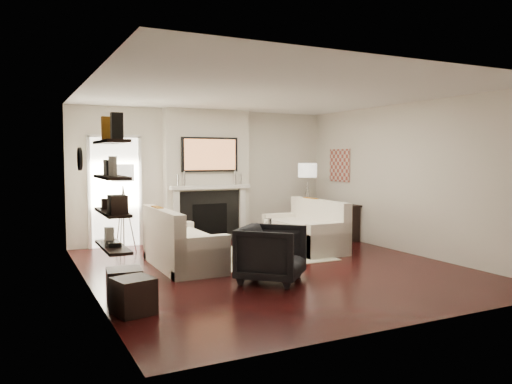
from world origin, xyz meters
name	(u,v)px	position (x,y,z in m)	size (l,w,h in m)	color
room_envelope	(273,182)	(0.00, 0.00, 1.35)	(6.00, 6.00, 6.00)	black
chimney_breast	(207,175)	(0.00, 2.88, 1.35)	(1.80, 0.25, 2.70)	silver
fireplace_surround	(210,216)	(0.00, 2.74, 0.52)	(1.30, 0.02, 1.04)	black
firebox	(210,220)	(0.00, 2.73, 0.45)	(0.75, 0.02, 0.65)	black
mantel_pilaster_l	(176,217)	(-0.72, 2.71, 0.55)	(0.12, 0.08, 1.10)	white
mantel_pilaster_r	(242,213)	(0.72, 2.71, 0.55)	(0.12, 0.08, 1.10)	white
mantel_shelf	(211,187)	(0.00, 2.69, 1.12)	(1.70, 0.18, 0.07)	white
tv_body	(210,155)	(0.00, 2.71, 1.78)	(1.20, 0.06, 0.70)	black
tv_screen	(210,155)	(0.00, 2.68, 1.78)	(1.10, 0.01, 0.62)	#BF723F
candlestick_l_tall	(184,178)	(-0.55, 2.70, 1.30)	(0.04, 0.04, 0.30)	silver
candlestick_l_short	(178,180)	(-0.68, 2.70, 1.27)	(0.04, 0.04, 0.24)	silver
candlestick_r_tall	(235,177)	(0.55, 2.70, 1.30)	(0.04, 0.04, 0.30)	silver
candlestick_r_short	(241,179)	(0.68, 2.70, 1.27)	(0.04, 0.04, 0.24)	silver
hallway_panel	(115,192)	(-1.85, 2.98, 1.05)	(0.90, 0.02, 2.10)	white
door_trim_l	(89,193)	(-2.33, 2.96, 1.05)	(0.06, 0.06, 2.16)	white
door_trim_r	(140,192)	(-1.37, 2.96, 1.05)	(0.06, 0.06, 2.16)	white
door_trim_top	(114,136)	(-1.85, 2.96, 2.13)	(1.02, 0.06, 0.06)	white
rug	(246,256)	(0.00, 0.98, 0.01)	(2.60, 2.00, 0.01)	beige
loveseat_left_base	(184,253)	(-1.23, 0.69, 0.21)	(0.85, 1.80, 0.42)	white
loveseat_left_back	(163,235)	(-1.57, 0.69, 0.53)	(0.18, 1.80, 0.80)	white
loveseat_left_arm_n	(201,257)	(-1.23, -0.12, 0.30)	(0.85, 0.18, 0.60)	white
loveseat_left_arm_s	(169,240)	(-1.23, 1.50, 0.30)	(0.85, 0.18, 0.60)	white
loveseat_left_cushion	(187,237)	(-1.18, 0.69, 0.47)	(0.63, 1.44, 0.10)	white
pillow_left_orange	(157,220)	(-1.57, 0.99, 0.73)	(0.10, 0.42, 0.42)	#945A12
pillow_left_charcoal	(168,225)	(-1.57, 0.39, 0.72)	(0.10, 0.40, 0.40)	black
loveseat_right_base	(304,238)	(1.24, 1.09, 0.21)	(0.85, 1.80, 0.42)	white
loveseat_right_back	(319,221)	(1.58, 1.09, 0.53)	(0.18, 1.80, 0.80)	white
loveseat_right_arm_n	(329,240)	(1.24, 0.28, 0.30)	(0.85, 0.18, 0.60)	white
loveseat_right_arm_s	(283,228)	(1.24, 1.90, 0.30)	(0.85, 0.18, 0.60)	white
loveseat_right_cushion	(302,225)	(1.19, 1.09, 0.47)	(0.63, 1.44, 0.10)	white
pillow_right_orange	(311,208)	(1.58, 1.39, 0.73)	(0.10, 0.42, 0.42)	#945A12
pillow_right_charcoal	(328,212)	(1.58, 0.79, 0.72)	(0.10, 0.40, 0.40)	black
coffee_table	(260,236)	(0.12, 0.69, 0.40)	(1.10, 0.55, 0.04)	black
coffee_leg_nw	(239,252)	(-0.38, 0.47, 0.19)	(0.02, 0.02, 0.38)	silver
coffee_leg_ne	(292,247)	(0.62, 0.47, 0.19)	(0.02, 0.02, 0.38)	silver
coffee_leg_sw	(228,248)	(-0.38, 0.91, 0.19)	(0.02, 0.02, 0.38)	silver
coffee_leg_se	(280,243)	(0.62, 0.91, 0.19)	(0.02, 0.02, 0.38)	silver
hurricane_glass	(268,226)	(0.27, 0.69, 0.56)	(0.14, 0.14, 0.24)	white
hurricane_candle	(268,229)	(0.27, 0.69, 0.50)	(0.10, 0.10, 0.14)	white
copper_bowl	(247,234)	(-0.13, 0.69, 0.45)	(0.29, 0.29, 0.05)	#A33F1B
armchair	(271,251)	(-0.43, -0.75, 0.43)	(0.83, 0.78, 0.86)	black
lamp_left_post	(124,220)	(-1.85, 2.22, 0.60)	(0.02, 0.02, 1.20)	silver
lamp_left_shade	(123,173)	(-1.85, 2.22, 1.45)	(0.40, 0.40, 0.30)	white
lamp_left_leg_a	(130,220)	(-1.74, 2.22, 0.60)	(0.02, 0.02, 1.25)	silver
lamp_left_leg_b	(119,220)	(-1.91, 2.32, 0.60)	(0.02, 0.02, 1.25)	silver
lamp_left_leg_c	(121,221)	(-1.91, 2.13, 0.60)	(0.02, 0.02, 1.25)	silver
lamp_right_post	(307,210)	(2.05, 2.26, 0.60)	(0.02, 0.02, 1.20)	silver
lamp_right_shade	(307,170)	(2.05, 2.26, 1.45)	(0.40, 0.40, 0.30)	white
lamp_right_leg_a	(312,210)	(2.16, 2.26, 0.60)	(0.02, 0.02, 1.25)	silver
lamp_right_leg_b	(303,209)	(2.00, 2.36, 0.60)	(0.02, 0.02, 1.25)	silver
lamp_right_leg_c	(307,210)	(1.99, 2.17, 0.60)	(0.02, 0.02, 1.25)	silver
console_top	(338,204)	(2.57, 1.88, 0.73)	(0.35, 1.20, 0.04)	black
console_leg_n	(354,225)	(2.57, 1.33, 0.35)	(0.30, 0.04, 0.71)	black
console_leg_s	(323,219)	(2.57, 2.43, 0.35)	(0.30, 0.04, 0.71)	black
wall_art	(340,165)	(2.73, 2.05, 1.55)	(0.03, 0.70, 0.70)	#AB6955
shelf_bottom	(113,247)	(-2.62, -1.00, 0.70)	(0.25, 1.00, 0.04)	black
shelf_lower	(112,212)	(-2.62, -1.00, 1.10)	(0.25, 1.00, 0.04)	black
shelf_upper	(112,177)	(-2.62, -1.00, 1.50)	(0.25, 1.00, 0.04)	black
shelf_top	(111,142)	(-2.62, -1.00, 1.90)	(0.25, 1.00, 0.04)	black
decor_magfile_a	(117,126)	(-2.62, -1.37, 2.06)	(0.12, 0.10, 0.28)	black
decor_magfile_b	(107,129)	(-2.62, -0.78, 2.06)	(0.12, 0.10, 0.28)	#945A12
decor_frame_a	(113,166)	(-2.62, -1.08, 1.63)	(0.04, 0.30, 0.22)	white
decor_frame_b	(106,167)	(-2.62, -0.68, 1.61)	(0.04, 0.22, 0.18)	black
decor_wine_rack	(118,204)	(-2.62, -1.33, 1.22)	(0.18, 0.25, 0.20)	black
decor_box_small	(108,204)	(-2.62, -0.76, 1.18)	(0.15, 0.12, 0.12)	black
decor_books	(114,244)	(-2.62, -1.05, 0.74)	(0.14, 0.20, 0.05)	black
decor_box_tall	(109,235)	(-2.62, -0.78, 0.81)	(0.10, 0.10, 0.18)	white
clock_rim	(80,159)	(-2.73, 0.90, 1.70)	(0.34, 0.34, 0.04)	black
clock_face	(82,159)	(-2.71, 0.90, 1.70)	(0.29, 0.29, 0.01)	white
ottoman_near	(124,285)	(-2.47, -0.85, 0.20)	(0.40, 0.40, 0.40)	black
ottoman_far	(134,296)	(-2.47, -1.35, 0.20)	(0.40, 0.40, 0.40)	black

